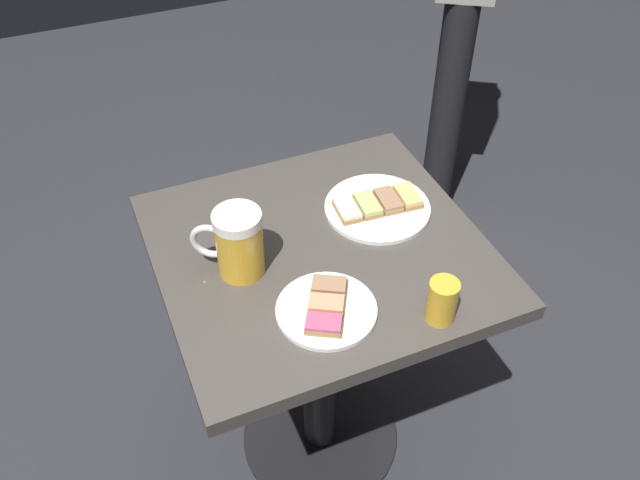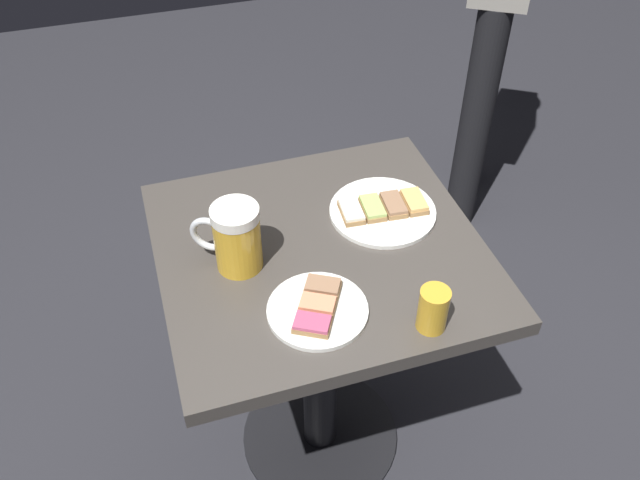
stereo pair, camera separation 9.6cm
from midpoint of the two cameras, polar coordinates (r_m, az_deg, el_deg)
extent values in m
plane|color=#28282D|center=(2.00, 1.43, -16.48)|extent=(6.00, 6.00, 0.00)
cylinder|color=black|center=(2.00, 1.43, -16.37)|extent=(0.44, 0.44, 0.01)
cylinder|color=black|center=(1.69, 1.64, -9.99)|extent=(0.09, 0.09, 0.72)
cube|color=#423D38|center=(1.42, 1.93, -1.18)|extent=(0.68, 0.65, 0.04)
cylinder|color=white|center=(1.50, 7.21, 2.38)|extent=(0.24, 0.24, 0.01)
cube|color=#9E7547|center=(1.47, 4.56, 2.30)|extent=(0.05, 0.08, 0.01)
cube|color=white|center=(1.46, 4.58, 2.60)|extent=(0.05, 0.08, 0.01)
cube|color=#9E7547|center=(1.48, 6.36, 2.57)|extent=(0.05, 0.08, 0.01)
cube|color=#ADC66B|center=(1.47, 6.39, 2.87)|extent=(0.05, 0.08, 0.01)
cube|color=#9E7547|center=(1.50, 8.12, 2.84)|extent=(0.05, 0.08, 0.01)
cube|color=#997051|center=(1.49, 8.16, 3.13)|extent=(0.05, 0.08, 0.01)
cube|color=#9E7547|center=(1.51, 9.85, 3.09)|extent=(0.05, 0.08, 0.01)
cube|color=#E5B266|center=(1.51, 9.90, 3.38)|extent=(0.05, 0.08, 0.01)
cylinder|color=white|center=(1.28, 1.94, -6.10)|extent=(0.20, 0.20, 0.01)
cube|color=#9E7547|center=(1.30, 2.34, -4.21)|extent=(0.08, 0.07, 0.01)
cube|color=#997051|center=(1.29, 2.35, -3.91)|extent=(0.08, 0.07, 0.01)
cube|color=#9E7547|center=(1.27, 1.95, -5.78)|extent=(0.08, 0.07, 0.01)
cube|color=#EA8E66|center=(1.26, 1.96, -5.48)|extent=(0.08, 0.07, 0.01)
cube|color=#9E7547|center=(1.24, 1.54, -7.43)|extent=(0.08, 0.07, 0.01)
cube|color=#BC4C70|center=(1.23, 1.55, -7.13)|extent=(0.08, 0.07, 0.01)
cylinder|color=gold|center=(1.33, -5.02, -0.21)|extent=(0.09, 0.09, 0.13)
cylinder|color=white|center=(1.28, -5.22, 2.20)|extent=(0.10, 0.10, 0.02)
torus|color=silver|center=(1.34, -7.44, 0.42)|extent=(0.08, 0.06, 0.08)
cylinder|color=gold|center=(1.25, 11.84, -5.90)|extent=(0.06, 0.06, 0.09)
cylinder|color=black|center=(2.43, 14.23, 9.49)|extent=(0.11, 0.11, 0.87)
cylinder|color=black|center=(2.62, 14.62, 12.02)|extent=(0.11, 0.11, 0.87)
camera|label=1|loc=(0.05, -88.03, 1.83)|focal=37.38mm
camera|label=2|loc=(0.05, 91.97, -1.83)|focal=37.38mm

